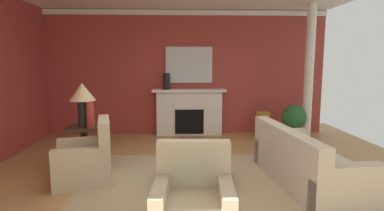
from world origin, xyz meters
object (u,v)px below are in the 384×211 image
object	(u,v)px
mantel_mirror	(189,65)
vase_tall_corner	(263,124)
armchair_facing_fireplace	(193,208)
potted_plant	(294,120)
armchair_near_window	(86,161)
vase_mantel_left	(167,81)
sofa	(304,165)
vase_on_side_table	(90,115)
table_lamp	(82,96)
coffee_table	(195,161)
side_table	(85,143)
fireplace	(189,113)

from	to	relation	value
mantel_mirror	vase_tall_corner	bearing A→B (deg)	-13.31
armchair_facing_fireplace	potted_plant	xyz separation A→B (m)	(2.47, 3.86, 0.19)
armchair_near_window	vase_mantel_left	size ratio (longest dim) A/B	2.43
sofa	vase_on_side_table	bearing A→B (deg)	165.69
mantel_mirror	armchair_near_window	bearing A→B (deg)	-118.12
mantel_mirror	vase_tall_corner	distance (m)	2.31
mantel_mirror	table_lamp	bearing A→B (deg)	-128.21
coffee_table	vase_mantel_left	xyz separation A→B (m)	(-0.54, 3.07, 1.00)
vase_on_side_table	vase_mantel_left	size ratio (longest dim) A/B	1.12
mantel_mirror	vase_tall_corner	size ratio (longest dim) A/B	1.87
table_lamp	potted_plant	size ratio (longest dim) A/B	0.90
table_lamp	vase_on_side_table	size ratio (longest dim) A/B	1.69
vase_tall_corner	vase_mantel_left	distance (m)	2.56
sofa	side_table	size ratio (longest dim) A/B	3.11
fireplace	potted_plant	distance (m)	2.47
sofa	vase_tall_corner	xyz separation A→B (m)	(0.18, 2.94, 0.01)
armchair_facing_fireplace	vase_mantel_left	world-z (taller)	vase_mantel_left
table_lamp	vase_tall_corner	bearing A→B (deg)	28.32
armchair_near_window	potted_plant	xyz separation A→B (m)	(4.03, 2.28, 0.19)
side_table	vase_tall_corner	distance (m)	4.16
sofa	coffee_table	world-z (taller)	sofa
vase_tall_corner	armchair_facing_fireplace	bearing A→B (deg)	-113.78
mantel_mirror	vase_mantel_left	distance (m)	0.70
coffee_table	vase_tall_corner	distance (m)	3.34
armchair_facing_fireplace	potted_plant	world-z (taller)	armchair_facing_fireplace
armchair_facing_fireplace	vase_tall_corner	bearing A→B (deg)	66.22
coffee_table	vase_tall_corner	bearing A→B (deg)	57.63
mantel_mirror	armchair_facing_fireplace	xyz separation A→B (m)	(-0.10, -4.67, -1.42)
table_lamp	fireplace	bearing A→B (deg)	50.34
fireplace	mantel_mirror	distance (m)	1.19
armchair_facing_fireplace	side_table	distance (m)	2.90
armchair_near_window	vase_tall_corner	distance (m)	4.35
armchair_near_window	armchair_facing_fireplace	size ratio (longest dim) A/B	1.02
armchair_facing_fireplace	coffee_table	size ratio (longest dim) A/B	0.95
mantel_mirror	vase_mantel_left	world-z (taller)	mantel_mirror
armchair_facing_fireplace	vase_mantel_left	xyz separation A→B (m)	(-0.45, 4.50, 1.03)
fireplace	side_table	size ratio (longest dim) A/B	2.57
side_table	table_lamp	size ratio (longest dim) A/B	0.93
armchair_near_window	vase_on_side_table	xyz separation A→B (m)	(-0.08, 0.58, 0.62)
fireplace	table_lamp	bearing A→B (deg)	-129.66
vase_on_side_table	vase_mantel_left	xyz separation A→B (m)	(1.18, 2.34, 0.42)
mantel_mirror	coffee_table	world-z (taller)	mantel_mirror
armchair_near_window	table_lamp	size ratio (longest dim) A/B	1.29
sofa	armchair_facing_fireplace	distance (m)	2.14
sofa	armchair_facing_fireplace	xyz separation A→B (m)	(-1.69, -1.31, 0.01)
fireplace	side_table	bearing A→B (deg)	-129.66
armchair_near_window	side_table	size ratio (longest dim) A/B	1.38
sofa	potted_plant	size ratio (longest dim) A/B	2.61
coffee_table	vase_on_side_table	size ratio (longest dim) A/B	2.25
vase_tall_corner	vase_mantel_left	size ratio (longest dim) A/B	1.54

